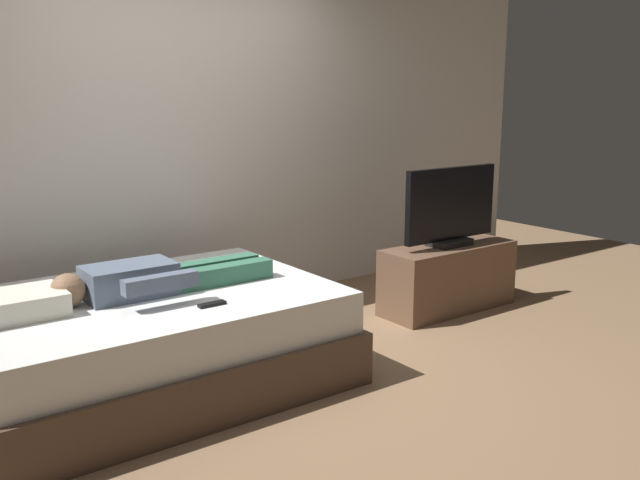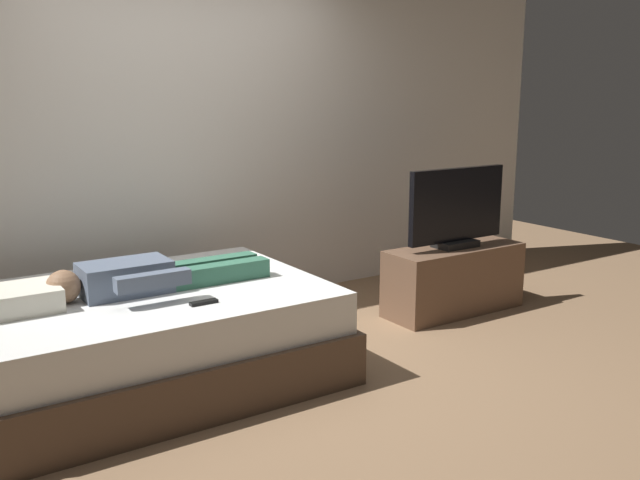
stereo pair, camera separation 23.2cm
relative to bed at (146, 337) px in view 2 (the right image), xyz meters
name	(u,v)px [view 2 (the right image)]	position (x,y,z in m)	size (l,w,h in m)	color
ground_plane	(286,376)	(0.70, -0.38, -0.26)	(10.00, 10.00, 0.00)	#8C6B4C
back_wall	(226,123)	(1.10, 1.16, 1.14)	(6.40, 0.10, 2.80)	silver
bed	(146,337)	(0.00, 0.00, 0.00)	(2.04, 1.47, 0.54)	brown
pillow	(9,301)	(-0.70, 0.00, 0.34)	(0.48, 0.34, 0.12)	silver
person	(149,276)	(0.03, -0.01, 0.36)	(1.26, 0.46, 0.18)	slate
remote	(204,302)	(0.18, -0.42, 0.29)	(0.15, 0.04, 0.02)	black
tv_stand	(454,279)	(2.38, -0.02, -0.01)	(1.10, 0.40, 0.50)	brown
tv	(457,209)	(2.38, -0.02, 0.52)	(0.88, 0.20, 0.59)	black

